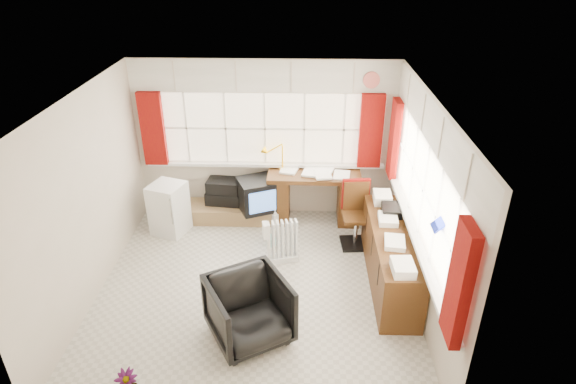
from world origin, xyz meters
The scene contains 19 objects.
ground centered at (0.00, 0.00, 0.00)m, with size 4.00×4.00×0.00m, color beige.
room_walls centered at (0.00, 0.00, 1.50)m, with size 4.00×4.00×4.00m.
window_back centered at (0.00, 1.94, 0.95)m, with size 3.70×0.12×3.60m.
window_right centered at (1.94, 0.00, 0.95)m, with size 0.12×3.70×3.60m.
curtains centered at (0.92, 0.93, 1.46)m, with size 3.83×3.83×1.15m.
overhead_cabinets centered at (0.98, 0.98, 2.25)m, with size 3.98×3.98×0.48m.
desk centered at (0.77, 1.80, 0.46)m, with size 1.44×0.73×0.86m.
desk_lamp centered at (0.27, 1.87, 1.13)m, with size 0.19×0.17×0.44m.
task_chair centered at (1.36, 1.14, 0.52)m, with size 0.44×0.46×0.98m.
office_chair centered at (0.01, -0.86, 0.38)m, with size 0.81×0.84×0.76m, color black.
radiator centered at (0.32, 0.60, 0.26)m, with size 0.45×0.26×0.64m.
credenza centered at (1.73, 0.20, 0.39)m, with size 0.50×2.00×0.85m.
file_tray centered at (1.78, 0.68, 0.81)m, with size 0.26×0.33×0.11m, color black.
tv_bench centered at (-0.55, 1.72, 0.12)m, with size 1.40×0.50×0.25m, color olive.
crt_tv centered at (-0.11, 1.63, 0.50)m, with size 0.70×0.68×0.50m.
hifi_stack centered at (-0.66, 1.82, 0.44)m, with size 0.59×0.41×0.40m.
mini_fridge centered at (-1.43, 1.32, 0.40)m, with size 0.60×0.61×0.80m.
spray_bottle_a centered at (0.17, 1.48, 0.16)m, with size 0.12×0.13×0.32m, color silver.
spray_bottle_b centered at (0.14, 0.97, 0.10)m, with size 0.09×0.10×0.21m, color #88CBC2.
Camera 1 is at (0.57, -4.93, 4.01)m, focal length 30.00 mm.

